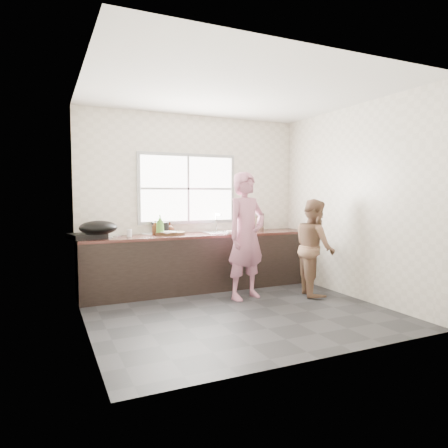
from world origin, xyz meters
name	(u,v)px	position (x,y,z in m)	size (l,w,h in m)	color
floor	(238,312)	(0.00, 0.00, -0.01)	(3.60, 3.20, 0.01)	#29292C
ceiling	(239,91)	(0.00, 0.00, 2.71)	(3.60, 3.20, 0.01)	silver
wall_back	(193,201)	(0.00, 1.60, 1.35)	(3.60, 0.01, 2.70)	beige
wall_left	(83,205)	(-1.80, 0.00, 1.35)	(0.01, 3.20, 2.70)	beige
wall_right	(353,202)	(1.80, 0.00, 1.35)	(0.01, 3.20, 2.70)	beige
wall_front	(322,207)	(0.00, -1.60, 1.35)	(3.60, 0.01, 2.70)	beige
cabinet	(201,263)	(0.00, 1.29, 0.41)	(3.60, 0.62, 0.82)	black
countertop	(201,235)	(0.00, 1.29, 0.84)	(3.60, 0.64, 0.04)	#381C17
sink	(222,233)	(0.35, 1.29, 0.86)	(0.55, 0.45, 0.02)	silver
faucet	(216,223)	(0.35, 1.49, 1.01)	(0.02, 0.02, 0.30)	silver
window_frame	(188,189)	(-0.10, 1.59, 1.55)	(1.60, 0.05, 1.10)	#9EA0A5
window_glazing	(188,189)	(-0.10, 1.57, 1.55)	(1.50, 0.01, 1.00)	white
woman	(246,240)	(0.39, 0.53, 0.83)	(0.60, 0.40, 1.65)	#C0738D
person_side	(315,247)	(1.39, 0.30, 0.70)	(0.68, 0.53, 1.40)	brown
cutting_board	(170,233)	(-0.47, 1.35, 0.88)	(0.45, 0.45, 0.04)	#332414
cleaver	(172,232)	(-0.45, 1.31, 0.90)	(0.20, 0.10, 0.01)	#B1B1B8
bowl_mince	(168,233)	(-0.52, 1.25, 0.89)	(0.24, 0.24, 0.06)	white
bowl_crabs	(249,230)	(0.85, 1.32, 0.89)	(0.17, 0.17, 0.05)	silver
bowl_held	(232,232)	(0.43, 1.08, 0.89)	(0.21, 0.21, 0.07)	white
black_pot	(160,228)	(-0.57, 1.51, 0.95)	(0.25, 0.25, 0.18)	black
plate_food	(149,234)	(-0.75, 1.51, 0.87)	(0.20, 0.20, 0.02)	silver
bottle_green	(160,225)	(-0.63, 1.31, 1.01)	(0.12, 0.12, 0.31)	#4E9330
bottle_brown_tall	(155,228)	(-0.67, 1.43, 0.96)	(0.09, 0.09, 0.20)	#4F2613
bottle_brown_short	(170,228)	(-0.42, 1.52, 0.94)	(0.13, 0.13, 0.16)	#432010
glass_jar	(129,233)	(-1.08, 1.29, 0.91)	(0.07, 0.07, 0.10)	white
burner	(87,236)	(-1.65, 1.34, 0.89)	(0.44, 0.44, 0.07)	black
wok	(98,228)	(-1.52, 1.19, 1.01)	(0.50, 0.50, 0.19)	black
dish_rack	(250,222)	(0.99, 1.52, 1.00)	(0.38, 0.27, 0.29)	#BBBCC1
pot_lid_left	(104,237)	(-1.43, 1.32, 0.87)	(0.25, 0.25, 0.01)	silver
pot_lid_right	(114,235)	(-1.26, 1.52, 0.87)	(0.25, 0.25, 0.01)	silver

